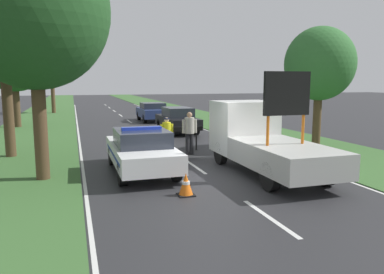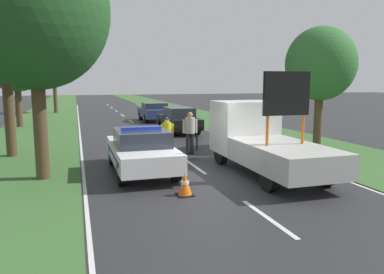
{
  "view_description": "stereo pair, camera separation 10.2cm",
  "coord_description": "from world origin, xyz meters",
  "px_view_note": "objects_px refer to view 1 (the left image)",
  "views": [
    {
      "loc": [
        -4.14,
        -10.98,
        3.06
      ],
      "look_at": [
        -0.13,
        1.63,
        1.1
      ],
      "focal_mm": 35.0,
      "sensor_mm": 36.0,
      "label": 1
    },
    {
      "loc": [
        -4.04,
        -11.01,
        3.06
      ],
      "look_at": [
        -0.13,
        1.63,
        1.1
      ],
      "focal_mm": 35.0,
      "sensor_mm": 36.0,
      "label": 2
    }
  ],
  "objects_px": {
    "police_car": "(141,150)",
    "roadside_tree_near_right": "(13,52)",
    "roadside_tree_near_left": "(33,10)",
    "roadside_tree_mid_right": "(2,23)",
    "traffic_cone_centre_front": "(186,184)",
    "queued_car_sedan_black": "(177,119)",
    "pedestrian_civilian": "(190,130)",
    "queued_car_hatch_blue": "(153,111)",
    "road_barrier": "(173,131)",
    "roadside_tree_far_left": "(51,67)",
    "work_truck": "(261,139)",
    "police_officer": "(167,133)",
    "roadside_tree_mid_left": "(320,64)",
    "traffic_cone_near_police": "(143,149)"
  },
  "relations": [
    {
      "from": "roadside_tree_near_left",
      "to": "roadside_tree_mid_right",
      "type": "distance_m",
      "value": 4.53
    },
    {
      "from": "traffic_cone_centre_front",
      "to": "roadside_tree_mid_left",
      "type": "distance_m",
      "value": 10.08
    },
    {
      "from": "pedestrian_civilian",
      "to": "roadside_tree_far_left",
      "type": "bearing_deg",
      "value": 80.19
    },
    {
      "from": "road_barrier",
      "to": "queued_car_hatch_blue",
      "type": "relative_size",
      "value": 0.65
    },
    {
      "from": "roadside_tree_mid_left",
      "to": "traffic_cone_near_police",
      "type": "bearing_deg",
      "value": 175.31
    },
    {
      "from": "traffic_cone_centre_front",
      "to": "roadside_tree_mid_right",
      "type": "height_order",
      "value": "roadside_tree_mid_right"
    },
    {
      "from": "police_officer",
      "to": "roadside_tree_near_left",
      "type": "distance_m",
      "value": 6.89
    },
    {
      "from": "pedestrian_civilian",
      "to": "queued_car_sedan_black",
      "type": "height_order",
      "value": "pedestrian_civilian"
    },
    {
      "from": "traffic_cone_centre_front",
      "to": "queued_car_sedan_black",
      "type": "xyz_separation_m",
      "value": [
        3.21,
        12.48,
        0.48
      ]
    },
    {
      "from": "traffic_cone_centre_front",
      "to": "queued_car_sedan_black",
      "type": "height_order",
      "value": "queued_car_sedan_black"
    },
    {
      "from": "police_car",
      "to": "work_truck",
      "type": "relative_size",
      "value": 0.82
    },
    {
      "from": "traffic_cone_near_police",
      "to": "roadside_tree_mid_left",
      "type": "relative_size",
      "value": 0.1
    },
    {
      "from": "roadside_tree_near_left",
      "to": "roadside_tree_mid_right",
      "type": "height_order",
      "value": "roadside_tree_mid_right"
    },
    {
      "from": "pedestrian_civilian",
      "to": "traffic_cone_centre_front",
      "type": "xyz_separation_m",
      "value": [
        -1.83,
        -5.54,
        -0.75
      ]
    },
    {
      "from": "traffic_cone_centre_front",
      "to": "roadside_tree_near_right",
      "type": "xyz_separation_m",
      "value": [
        -6.43,
        18.17,
        4.68
      ]
    },
    {
      "from": "pedestrian_civilian",
      "to": "queued_car_hatch_blue",
      "type": "bearing_deg",
      "value": 60.0
    },
    {
      "from": "pedestrian_civilian",
      "to": "roadside_tree_near_left",
      "type": "height_order",
      "value": "roadside_tree_near_left"
    },
    {
      "from": "work_truck",
      "to": "pedestrian_civilian",
      "type": "bearing_deg",
      "value": -64.64
    },
    {
      "from": "police_car",
      "to": "roadside_tree_mid_right",
      "type": "distance_m",
      "value": 7.77
    },
    {
      "from": "road_barrier",
      "to": "queued_car_sedan_black",
      "type": "height_order",
      "value": "queued_car_sedan_black"
    },
    {
      "from": "roadside_tree_mid_right",
      "to": "pedestrian_civilian",
      "type": "bearing_deg",
      "value": -13.13
    },
    {
      "from": "queued_car_hatch_blue",
      "to": "pedestrian_civilian",
      "type": "bearing_deg",
      "value": 84.77
    },
    {
      "from": "traffic_cone_near_police",
      "to": "roadside_tree_far_left",
      "type": "relative_size",
      "value": 0.09
    },
    {
      "from": "roadside_tree_near_left",
      "to": "roadside_tree_near_right",
      "type": "bearing_deg",
      "value": 99.76
    },
    {
      "from": "traffic_cone_centre_front",
      "to": "roadside_tree_mid_right",
      "type": "xyz_separation_m",
      "value": [
        -5.33,
        7.21,
        5.02
      ]
    },
    {
      "from": "queued_car_hatch_blue",
      "to": "police_car",
      "type": "bearing_deg",
      "value": 77.02
    },
    {
      "from": "roadside_tree_near_left",
      "to": "roadside_tree_near_right",
      "type": "relative_size",
      "value": 0.99
    },
    {
      "from": "work_truck",
      "to": "queued_car_sedan_black",
      "type": "height_order",
      "value": "work_truck"
    },
    {
      "from": "roadside_tree_near_right",
      "to": "police_officer",
      "type": "bearing_deg",
      "value": -59.56
    },
    {
      "from": "police_car",
      "to": "roadside_tree_near_right",
      "type": "relative_size",
      "value": 0.63
    },
    {
      "from": "roadside_tree_near_right",
      "to": "roadside_tree_mid_right",
      "type": "height_order",
      "value": "roadside_tree_mid_right"
    },
    {
      "from": "roadside_tree_mid_right",
      "to": "roadside_tree_far_left",
      "type": "xyz_separation_m",
      "value": [
        0.69,
        22.55,
        -0.89
      ]
    },
    {
      "from": "road_barrier",
      "to": "traffic_cone_centre_front",
      "type": "bearing_deg",
      "value": -109.23
    },
    {
      "from": "work_truck",
      "to": "queued_car_sedan_black",
      "type": "relative_size",
      "value": 1.24
    },
    {
      "from": "police_car",
      "to": "roadside_tree_mid_left",
      "type": "height_order",
      "value": "roadside_tree_mid_left"
    },
    {
      "from": "queued_car_sedan_black",
      "to": "roadside_tree_near_left",
      "type": "xyz_separation_m",
      "value": [
        -7.02,
        -9.53,
        4.36
      ]
    },
    {
      "from": "queued_car_sedan_black",
      "to": "roadside_tree_mid_left",
      "type": "relative_size",
      "value": 0.85
    },
    {
      "from": "police_car",
      "to": "work_truck",
      "type": "xyz_separation_m",
      "value": [
        4.01,
        -0.94,
        0.33
      ]
    },
    {
      "from": "road_barrier",
      "to": "roadside_tree_far_left",
      "type": "xyz_separation_m",
      "value": [
        -5.99,
        23.29,
        3.55
      ]
    },
    {
      "from": "traffic_cone_centre_front",
      "to": "roadside_tree_mid_left",
      "type": "xyz_separation_m",
      "value": [
        7.88,
        5.2,
        3.53
      ]
    },
    {
      "from": "pedestrian_civilian",
      "to": "roadside_tree_near_left",
      "type": "distance_m",
      "value": 7.44
    },
    {
      "from": "queued_car_hatch_blue",
      "to": "roadside_tree_near_left",
      "type": "xyz_separation_m",
      "value": [
        -6.91,
        -16.42,
        4.39
      ]
    },
    {
      "from": "queued_car_hatch_blue",
      "to": "roadside_tree_near_left",
      "type": "distance_m",
      "value": 18.34
    },
    {
      "from": "police_car",
      "to": "roadside_tree_near_right",
      "type": "xyz_separation_m",
      "value": [
        -5.75,
        15.21,
        4.21
      ]
    },
    {
      "from": "queued_car_sedan_black",
      "to": "roadside_tree_near_left",
      "type": "distance_m",
      "value": 12.62
    },
    {
      "from": "police_car",
      "to": "roadside_tree_far_left",
      "type": "bearing_deg",
      "value": 96.1
    },
    {
      "from": "police_officer",
      "to": "roadside_tree_mid_right",
      "type": "xyz_separation_m",
      "value": [
        -6.21,
        1.48,
        4.38
      ]
    },
    {
      "from": "road_barrier",
      "to": "pedestrian_civilian",
      "type": "height_order",
      "value": "pedestrian_civilian"
    },
    {
      "from": "work_truck",
      "to": "traffic_cone_near_police",
      "type": "relative_size",
      "value": 10.93
    },
    {
      "from": "police_officer",
      "to": "roadside_tree_near_left",
      "type": "xyz_separation_m",
      "value": [
        -4.69,
        -2.78,
        4.21
      ]
    }
  ]
}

